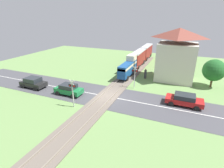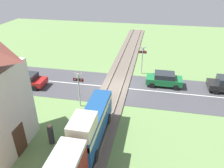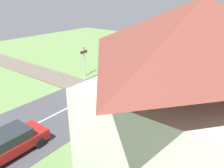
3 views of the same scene
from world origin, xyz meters
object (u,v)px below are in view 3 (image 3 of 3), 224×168
Objects in this scene: car_near_crossing at (118,68)px; car_behind_queue at (146,56)px; station_building at (185,133)px; crossing_signal_east_approach at (120,90)px; car_far_side at (8,143)px; crossing_signal_west_approach at (84,57)px; pedestrian_by_station at (185,137)px.

car_behind_queue is (-6.19, 0.00, 0.02)m from car_near_crossing.
station_building is (18.39, 11.48, 3.16)m from car_behind_queue.
car_behind_queue is 14.65m from crossing_signal_east_approach.
car_far_side is 20.52m from car_behind_queue.
car_behind_queue is 1.12× the size of crossing_signal_west_approach.
car_far_side is 12.87m from crossing_signal_west_approach.
crossing_signal_west_approach is 1.00× the size of crossing_signal_east_approach.
car_far_side is at bearing -49.61° from pedestrian_by_station.
station_building reaches higher than car_far_side.
crossing_signal_west_approach is (-11.59, -5.43, 1.39)m from car_far_side.
crossing_signal_west_approach is at bearing -121.05° from crossing_signal_east_approach.
crossing_signal_west_approach reaches higher than car_near_crossing.
car_behind_queue reaches higher than car_far_side.
car_behind_queue is at bearing 180.00° from car_near_crossing.
crossing_signal_east_approach is 7.96m from station_building.
car_near_crossing is 2.25× the size of pedestrian_by_station.
pedestrian_by_station reaches higher than car_behind_queue.
crossing_signal_west_approach and crossing_signal_east_approach have the same top height.
station_building is at bearing 43.25° from car_near_crossing.
crossing_signal_east_approach is at bearing -95.46° from pedestrian_by_station.
car_far_side is 0.51× the size of station_building.
car_behind_queue is 17.38m from pedestrian_by_station.
car_near_crossing is at bearing -143.52° from crossing_signal_east_approach.
pedestrian_by_station is (5.27, 12.85, -1.38)m from crossing_signal_west_approach.
car_behind_queue is 9.19m from crossing_signal_west_approach.
crossing_signal_east_approach reaches higher than car_near_crossing.
car_behind_queue is at bearing -143.66° from pedestrian_by_station.
crossing_signal_west_approach reaches higher than pedestrian_by_station.
crossing_signal_east_approach is at bearing 36.48° from car_near_crossing.
car_far_side is 1.24× the size of crossing_signal_east_approach.
car_near_crossing is at bearing -136.75° from station_building.
pedestrian_by_station is at bearing 36.34° from car_behind_queue.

